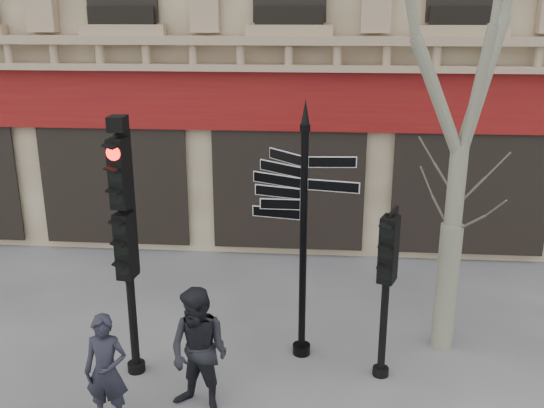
% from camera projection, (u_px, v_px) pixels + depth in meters
% --- Properties ---
extents(ground, '(80.00, 80.00, 0.00)m').
position_uv_depth(ground, '(269.00, 376.00, 9.43)').
color(ground, '#55555A').
rests_on(ground, ground).
extents(fingerpost, '(2.28, 2.28, 4.21)m').
position_uv_depth(fingerpost, '(304.00, 190.00, 9.19)').
color(fingerpost, black).
rests_on(fingerpost, ground).
extents(traffic_signal_main, '(0.48, 0.37, 4.04)m').
position_uv_depth(traffic_signal_main, '(125.00, 218.00, 8.79)').
color(traffic_signal_main, black).
rests_on(traffic_signal_main, ground).
extents(traffic_signal_secondary, '(0.53, 0.45, 2.63)m').
position_uv_depth(traffic_signal_secondary, '(387.00, 267.00, 8.91)').
color(traffic_signal_secondary, black).
rests_on(traffic_signal_secondary, ground).
extents(pedestrian_a, '(0.60, 0.39, 1.63)m').
position_uv_depth(pedestrian_a, '(106.00, 371.00, 8.12)').
color(pedestrian_a, '#21212C').
rests_on(pedestrian_a, ground).
extents(pedestrian_b, '(1.11, 1.00, 1.87)m').
position_uv_depth(pedestrian_b, '(199.00, 352.00, 8.34)').
color(pedestrian_b, black).
rests_on(pedestrian_b, ground).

